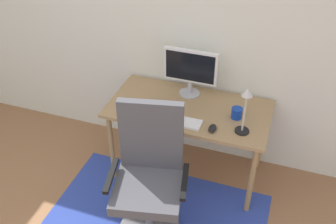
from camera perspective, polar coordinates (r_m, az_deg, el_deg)
The scene contains 10 objects.
wall_back at distance 3.42m, azimuth -2.03°, elevation 13.76°, with size 6.00×0.10×2.60m, color silver.
area_rug at distance 3.29m, azimuth -2.03°, elevation -16.04°, with size 1.75×1.21×0.01m, color #2E45A3.
desk at distance 3.27m, azimuth 3.08°, elevation -0.39°, with size 1.34×0.68×0.73m.
monitor at distance 3.27m, azimuth 3.32°, elevation 6.39°, with size 0.46×0.18×0.42m.
keyboard at distance 3.07m, azimuth 1.00°, elevation -1.24°, with size 0.43×0.13×0.02m, color white.
computer_mouse at distance 2.99m, azimuth 6.57°, elevation -2.39°, with size 0.06×0.10×0.03m, color black.
coffee_cup at distance 3.13m, azimuth 10.09°, elevation -0.16°, with size 0.09×0.09×0.09m, color #1238A0.
cell_phone at distance 3.28m, azimuth -5.84°, elevation 1.29°, with size 0.07×0.14×0.01m, color black.
desk_lamp at distance 2.87m, azimuth 11.36°, elevation 1.04°, with size 0.11×0.11×0.39m.
office_chair at distance 2.90m, azimuth -2.75°, elevation -10.49°, with size 0.62×0.58×1.13m.
Camera 1 is at (1.14, -0.76, 2.59)m, focal length 41.39 mm.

